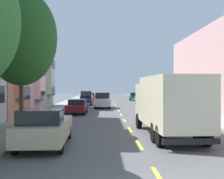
% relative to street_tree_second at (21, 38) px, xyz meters
% --- Properties ---
extents(ground_plane, '(160.00, 160.00, 0.00)m').
position_rel_street_tree_second_xyz_m(ground_plane, '(6.40, 19.19, -5.51)').
color(ground_plane, '#4C4C4F').
extents(sidewalk_left, '(3.20, 120.00, 0.14)m').
position_rel_street_tree_second_xyz_m(sidewalk_left, '(-0.70, 17.19, -5.44)').
color(sidewalk_left, gray).
rests_on(sidewalk_left, ground_plane).
extents(sidewalk_right, '(3.20, 120.00, 0.14)m').
position_rel_street_tree_second_xyz_m(sidewalk_right, '(13.50, 17.19, -5.44)').
color(sidewalk_right, gray).
rests_on(sidewalk_right, ground_plane).
extents(lane_centerline_dashes, '(0.14, 47.20, 0.01)m').
position_rel_street_tree_second_xyz_m(lane_centerline_dashes, '(6.40, 13.69, -5.50)').
color(lane_centerline_dashes, yellow).
rests_on(lane_centerline_dashes, ground_plane).
extents(townhouse_fifth_sage, '(12.57, 6.69, 11.93)m').
position_rel_street_tree_second_xyz_m(townhouse_fifth_sage, '(-8.18, 21.95, 0.26)').
color(townhouse_fifth_sage, '#99AD8E').
rests_on(townhouse_fifth_sage, ground_plane).
extents(street_tree_second, '(4.12, 4.12, 8.15)m').
position_rel_street_tree_second_xyz_m(street_tree_second, '(0.00, 0.00, 0.00)').
color(street_tree_second, '#47331E').
rests_on(street_tree_second, sidewalk_left).
extents(delivery_box_truck, '(2.70, 8.23, 3.21)m').
position_rel_street_tree_second_xyz_m(delivery_box_truck, '(8.21, -1.61, -3.66)').
color(delivery_box_truck, beige).
rests_on(delivery_box_truck, ground_plane).
extents(parked_wagon_teal, '(1.93, 4.74, 1.50)m').
position_rel_street_tree_second_xyz_m(parked_wagon_teal, '(10.71, 41.76, -4.70)').
color(parked_wagon_teal, '#195B60').
rests_on(parked_wagon_teal, ground_plane).
extents(parked_sedan_red, '(1.81, 4.50, 1.43)m').
position_rel_street_tree_second_xyz_m(parked_sedan_red, '(2.18, 40.01, -4.76)').
color(parked_sedan_red, '#AD1E1E').
rests_on(parked_sedan_red, ground_plane).
extents(parked_wagon_sky, '(1.93, 4.74, 1.50)m').
position_rel_street_tree_second_xyz_m(parked_wagon_sky, '(10.64, 29.16, -4.70)').
color(parked_wagon_sky, '#7A9EC6').
rests_on(parked_wagon_sky, ground_plane).
extents(parked_wagon_orange, '(1.84, 4.71, 1.50)m').
position_rel_street_tree_second_xyz_m(parked_wagon_orange, '(10.62, 20.78, -4.70)').
color(parked_wagon_orange, orange).
rests_on(parked_wagon_orange, ground_plane).
extents(parked_pickup_champagne, '(2.13, 5.35, 1.73)m').
position_rel_street_tree_second_xyz_m(parked_pickup_champagne, '(2.12, -4.05, -4.68)').
color(parked_pickup_champagne, tan).
rests_on(parked_pickup_champagne, ground_plane).
extents(parked_sedan_navy, '(1.88, 4.53, 1.43)m').
position_rel_street_tree_second_xyz_m(parked_sedan_navy, '(2.20, 26.41, -4.76)').
color(parked_sedan_navy, navy).
rests_on(parked_sedan_navy, ground_plane).
extents(parked_suv_black, '(2.03, 4.83, 1.93)m').
position_rel_street_tree_second_xyz_m(parked_suv_black, '(10.79, 6.05, -4.52)').
color(parked_suv_black, black).
rests_on(parked_suv_black, ground_plane).
extents(parked_sedan_burgundy, '(1.91, 4.54, 1.43)m').
position_rel_street_tree_second_xyz_m(parked_sedan_burgundy, '(2.16, 12.25, -4.76)').
color(parked_sedan_burgundy, maroon).
rests_on(parked_sedan_burgundy, ground_plane).
extents(parked_suv_white, '(2.02, 4.83, 1.93)m').
position_rel_street_tree_second_xyz_m(parked_suv_white, '(1.91, 32.52, -4.52)').
color(parked_suv_white, silver).
rests_on(parked_suv_white, ground_plane).
extents(moving_silver_sedan, '(1.95, 4.80, 1.93)m').
position_rel_street_tree_second_xyz_m(moving_silver_sedan, '(4.60, 20.26, -4.52)').
color(moving_silver_sedan, '#B2B5BA').
rests_on(moving_silver_sedan, ground_plane).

